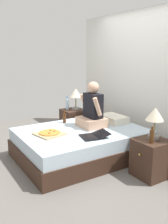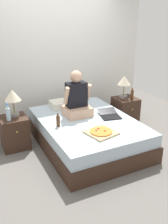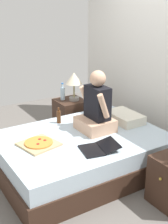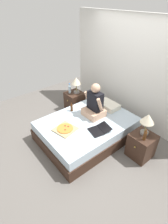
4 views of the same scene
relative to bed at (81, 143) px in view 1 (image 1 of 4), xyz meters
The scene contains 14 objects.
ground_plane 0.23m from the bed, ahead, with size 5.88×5.88×0.00m, color #66605B.
wall_back 1.73m from the bed, 90.00° to the left, with size 3.88×0.12×2.50m, color silver.
bed is the anchor object (origin of this frame).
nightstand_left 1.22m from the bed, 157.05° to the left, with size 0.44×0.47×0.54m.
lamp_on_left_nightstand 1.36m from the bed, 154.10° to the left, with size 0.26×0.26×0.45m.
water_bottle 1.33m from the bed, 162.24° to the left, with size 0.07×0.07×0.28m.
nightstand_right 1.22m from the bed, 22.95° to the left, with size 0.44×0.47×0.54m.
lamp_on_right_nightstand 1.37m from the bed, 25.69° to the left, with size 0.26×0.26×0.45m.
beer_bottle 1.31m from the bed, 17.47° to the left, with size 0.06×0.06×0.23m.
pillow 0.82m from the bed, 97.27° to the left, with size 0.52×0.34×0.12m, color silver.
person_seated 0.59m from the bed, 103.93° to the left, with size 0.47×0.40×0.78m.
laptop 0.49m from the bed, ahead, with size 0.40×0.47×0.07m.
pizza_box 0.61m from the bed, 94.89° to the right, with size 0.48×0.48×0.05m.
beer_bottle_on_bed 0.62m from the bed, behind, with size 0.06×0.06×0.22m.
Camera 1 is at (3.39, -2.07, 1.73)m, focal length 40.00 mm.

